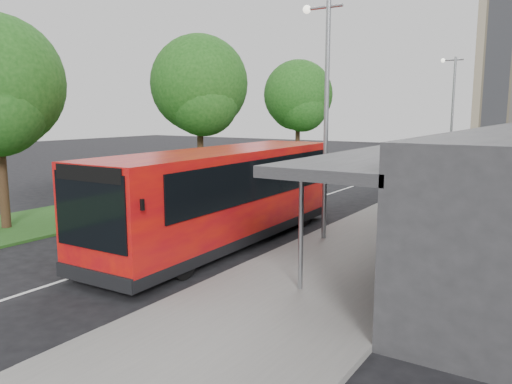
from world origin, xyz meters
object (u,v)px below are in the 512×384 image
Objects in this scene: lamp_post_near at (324,107)px; bus_main at (224,196)px; lamp_post_far at (451,109)px; bus_second at (220,184)px; tree_far at (298,99)px; bollard at (447,175)px; litter_bin at (410,200)px; tree_mid at (200,90)px; car_near at (454,153)px; car_far at (445,148)px.

bus_main is (-2.74, -2.07, -3.04)m from lamp_post_near.
lamp_post_far is 19.87m from bus_second.
tree_far is 0.81× the size of bus_second.
lamp_post_near is at bearing -91.68° from bollard.
lamp_post_near is at bearing -98.44° from litter_bin.
lamp_post_far reaches higher than bus_main.
tree_mid is 2.73× the size of car_near.
car_near is at bearing 94.44° from lamp_post_near.
car_far is (-6.03, 35.05, 0.06)m from litter_bin.
tree_far is at bearing -175.13° from lamp_post_far.
bollard is 25.41m from car_far.
car_far is (-4.97, 22.20, -4.13)m from lamp_post_far.
car_near is at bearing 63.73° from tree_far.
lamp_post_near is (11.13, -7.05, -1.04)m from tree_mid.
car_near is at bearing 100.09° from bollard.
litter_bin is 10.25m from bollard.
lamp_post_near is 10.38× the size of litter_bin.
lamp_post_near is at bearing -59.71° from tree_far.
bus_main is at bearing -80.20° from car_near.
car_near is 6.63m from car_far.
bollard is at bearing -86.87° from car_far.
lamp_post_near reaches higher than bus_main.
tree_far is 24.45m from car_far.
tree_far reaches higher than car_near.
tree_mid is 1.11× the size of lamp_post_far.
tree_mid reaches higher than bus_main.
litter_bin is (12.19, 0.10, -5.22)m from tree_mid.
bus_main is at bearing -99.47° from bollard.
bus_second is 41.09m from car_far.
tree_mid reaches higher than litter_bin.
bollard is (5.81, 16.26, -0.90)m from bus_second.
tree_far reaches higher than car_far.
lamp_post_near is 20.00m from lamp_post_far.
bus_second is (5.83, -17.93, -4.01)m from tree_far.
bus_main reaches higher than car_near.
litter_bin is at bearing -89.56° from car_far.
tree_mid reaches higher than tree_far.
bus_second reaches higher than car_near.
lamp_post_near reaches higher than bollard.
litter_bin is at bearing 0.48° from tree_mid.
litter_bin is at bearing 81.56° from lamp_post_near.
car_far is (-2.18, 6.26, 0.04)m from car_near.
lamp_post_near is 42.70m from car_far.
lamp_post_near is 2.23× the size of car_far.
tree_far reaches higher than bus_main.
litter_bin is (3.80, 9.22, -1.14)m from bus_main.
tree_mid reaches higher than lamp_post_far.
tree_mid is at bearing 131.01° from bus_main.
bus_second is 34.92m from car_near.
bus_second is 2.92× the size of car_far.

